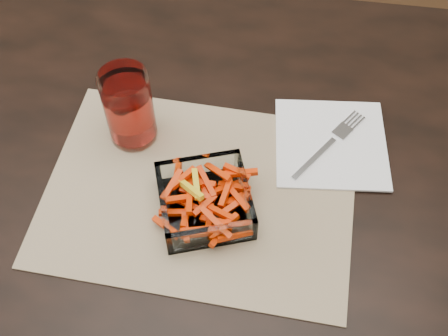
{
  "coord_description": "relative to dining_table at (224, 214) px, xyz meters",
  "views": [
    {
      "loc": [
        0.06,
        -0.44,
        1.46
      ],
      "look_at": [
        -0.0,
        0.01,
        0.78
      ],
      "focal_mm": 45.0,
      "sensor_mm": 36.0,
      "label": 1
    }
  ],
  "objects": [
    {
      "name": "tumbler",
      "position": [
        -0.15,
        0.07,
        0.15
      ],
      "size": [
        0.07,
        0.07,
        0.13
      ],
      "color": "white",
      "rests_on": "placemat"
    },
    {
      "name": "dining_table",
      "position": [
        0.0,
        0.0,
        0.0
      ],
      "size": [
        1.6,
        0.9,
        0.75
      ],
      "color": "black",
      "rests_on": "ground"
    },
    {
      "name": "fork",
      "position": [
        0.15,
        0.1,
        0.1
      ],
      "size": [
        0.11,
        0.15,
        0.0
      ],
      "rotation": [
        0.0,
        0.0,
        -0.61
      ],
      "color": "silver",
      "rests_on": "napkin"
    },
    {
      "name": "glass_bowl",
      "position": [
        -0.02,
        -0.05,
        0.11
      ],
      "size": [
        0.16,
        0.16,
        0.05
      ],
      "rotation": [
        0.0,
        0.0,
        0.34
      ],
      "color": "white",
      "rests_on": "placemat"
    },
    {
      "name": "placemat",
      "position": [
        -0.03,
        -0.02,
        0.09
      ],
      "size": [
        0.46,
        0.35,
        0.0
      ],
      "primitive_type": "cube",
      "rotation": [
        0.0,
        0.0,
        -0.04
      ],
      "color": "tan",
      "rests_on": "dining_table"
    },
    {
      "name": "napkin",
      "position": [
        0.15,
        0.1,
        0.09
      ],
      "size": [
        0.19,
        0.19,
        0.0
      ],
      "primitive_type": "cube",
      "rotation": [
        0.0,
        0.0,
        0.1
      ],
      "color": "white",
      "rests_on": "placemat"
    }
  ]
}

